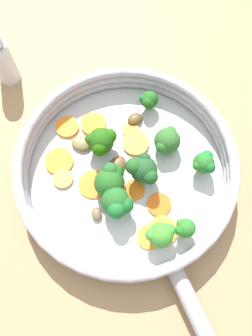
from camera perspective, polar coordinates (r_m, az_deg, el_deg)
ground_plane at (r=0.55m, az=-0.00°, el=-0.99°), size 4.00×4.00×0.00m
skillet at (r=0.54m, az=-0.00°, el=-0.78°), size 0.33×0.33×0.01m
skillet_rim_wall at (r=0.51m, az=-0.00°, el=0.34°), size 0.35×0.35×0.05m
skillet_handle at (r=0.50m, az=13.25°, el=-25.57°), size 0.12×0.16×0.02m
skillet_rivet_left at (r=0.50m, az=3.29°, el=-17.59°), size 0.01×0.01×0.01m
skillet_rivet_right at (r=0.51m, az=11.58°, el=-13.62°), size 0.01×0.01×0.01m
carrot_slice_0 at (r=0.56m, az=0.88°, el=6.47°), size 0.03×0.03×0.01m
carrot_slice_1 at (r=0.52m, az=1.46°, el=-3.90°), size 0.05×0.05×0.00m
carrot_slice_2 at (r=0.57m, az=-5.69°, el=7.62°), size 0.05×0.05×0.01m
carrot_slice_3 at (r=0.55m, az=-11.56°, el=1.16°), size 0.06×0.06×0.01m
carrot_slice_4 at (r=0.51m, az=4.11°, el=-11.89°), size 0.05×0.05×0.00m
carrot_slice_5 at (r=0.54m, az=-10.94°, el=-1.81°), size 0.05×0.05×0.01m
carrot_slice_6 at (r=0.52m, az=5.75°, el=-6.33°), size 0.05×0.05×0.00m
carrot_slice_7 at (r=0.51m, az=6.47°, el=-10.70°), size 0.05×0.05×0.00m
carrot_slice_8 at (r=0.53m, az=-5.71°, el=-2.83°), size 0.06×0.06×0.00m
carrot_slice_9 at (r=0.55m, az=1.68°, el=4.36°), size 0.06×0.06×0.01m
carrot_slice_10 at (r=0.57m, az=-10.18°, el=7.05°), size 0.04×0.04×0.01m
broccoli_floret_0 at (r=0.50m, az=3.04°, el=-0.18°), size 0.04×0.05×0.06m
broccoli_floret_1 at (r=0.49m, az=-1.56°, el=-6.15°), size 0.05×0.05×0.05m
broccoli_floret_2 at (r=0.52m, az=-4.35°, el=4.64°), size 0.05×0.04×0.05m
broccoli_floret_3 at (r=0.49m, az=10.19°, el=-10.28°), size 0.03×0.03×0.04m
broccoli_floret_4 at (r=0.53m, az=7.15°, el=4.74°), size 0.05×0.04×0.05m
broccoli_floret_5 at (r=0.48m, az=6.05°, el=-11.47°), size 0.04×0.04×0.05m
broccoli_floret_6 at (r=0.57m, az=3.97°, el=11.61°), size 0.03×0.03×0.04m
broccoli_floret_7 at (r=0.52m, az=13.44°, el=0.83°), size 0.04×0.04×0.05m
broccoli_floret_8 at (r=0.50m, az=-2.68°, el=-1.98°), size 0.05×0.05×0.05m
mushroom_piece_0 at (r=0.51m, az=-5.28°, el=-7.85°), size 0.03×0.03×0.01m
mushroom_piece_1 at (r=0.53m, az=-1.74°, el=0.31°), size 0.04×0.03×0.01m
mushroom_piece_2 at (r=0.57m, az=1.57°, el=8.50°), size 0.03×0.03×0.01m
mushroom_piece_3 at (r=0.55m, az=-7.60°, el=4.57°), size 0.03×0.04×0.01m
salt_shaker at (r=0.63m, az=-21.06°, el=17.48°), size 0.04×0.04×0.11m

